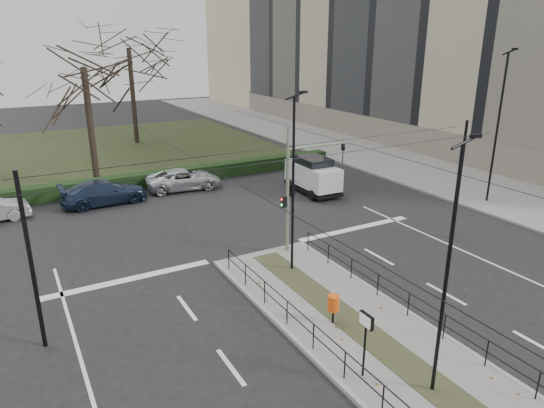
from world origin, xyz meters
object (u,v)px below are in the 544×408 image
Objects in this scene: bare_tree_near at (85,76)px; traffic_light at (293,187)px; streetlamp_median_near at (447,272)px; parked_car_third at (104,192)px; parked_car_fourth at (184,179)px; streetlamp_median_far at (293,184)px; streetlamp_sidewalk at (498,127)px; white_van at (313,174)px; bare_tree_center at (129,55)px; litter_bin at (333,304)px; info_panel at (366,328)px.

traffic_light is at bearing -69.12° from bare_tree_near.
streetlamp_median_near reaches higher than parked_car_third.
bare_tree_near reaches higher than parked_car_fourth.
streetlamp_median_far reaches higher than streetlamp_median_near.
white_van is at bearing 139.61° from streetlamp_sidewalk.
streetlamp_sidewalk is 32.55m from bare_tree_center.
streetlamp_sidewalk reaches higher than parked_car_fourth.
streetlamp_sidewalk is (16.54, 6.59, 3.84)m from litter_bin.
parked_car_fourth is (1.03, 18.54, -0.20)m from litter_bin.
bare_tree_center is at bearing 87.56° from streetlamp_median_near.
bare_tree_center reaches higher than litter_bin.
info_panel is 25.72m from bare_tree_near.
streetlamp_median_near reaches higher than info_panel.
litter_bin is 36.40m from bare_tree_center.
bare_tree_near is at bearing 97.08° from info_panel.
info_panel is (-3.01, -8.93, -1.43)m from traffic_light.
white_van is 0.38× the size of bare_tree_center.
bare_tree_near is (0.32, 4.27, 6.65)m from parked_car_third.
traffic_light is at bearing 71.40° from info_panel.
streetlamp_median_near is 22.82m from parked_car_third.
streetlamp_sidewalk is 11.47m from white_van.
bare_tree_center is (2.16, 35.57, 7.43)m from litter_bin.
parked_car_fourth is at bearing 145.88° from white_van.
litter_bin is 0.14× the size of streetlamp_median_near.
bare_tree_center is at bearing 116.40° from streetlamp_sidewalk.
white_van is at bearing -74.52° from bare_tree_center.
streetlamp_median_far reaches higher than info_panel.
info_panel is 21.41m from parked_car_fourth.
parked_car_third is 5.39m from parked_car_fourth.
white_van is (7.76, 17.87, -2.61)m from streetlamp_median_near.
parked_car_third is (-6.42, 11.72, -2.46)m from traffic_light.
bare_tree_near reaches higher than traffic_light.
bare_tree_center is (6.48, 17.68, 7.58)m from parked_car_third.
traffic_light is at bearing -90.11° from bare_tree_center.
parked_car_fourth is at bearing 88.58° from streetlamp_median_near.
parked_car_fourth is at bearing 94.97° from traffic_light.
white_van is at bearing -110.80° from parked_car_third.
white_van reaches higher than parked_car_third.
parked_car_fourth is at bearing 142.39° from streetlamp_sidewalk.
parked_car_fourth is (-15.52, 11.96, -4.05)m from streetlamp_sidewalk.
bare_tree_near is at bearing -114.66° from bare_tree_center.
parked_car_third is at bearing -94.34° from bare_tree_near.
bare_tree_near reaches higher than parked_car_third.
streetlamp_median_far is at bearing -127.89° from white_van.
bare_tree_near is (-5.02, 3.61, 6.70)m from parked_car_fourth.
parked_car_third is (-5.29, 13.55, -3.25)m from streetlamp_median_far.
litter_bin is 0.10× the size of bare_tree_near.
streetlamp_median_near is 1.62× the size of white_van.
streetlamp_sidewalk reaches higher than litter_bin.
white_van is at bearing -118.22° from parked_car_fourth.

